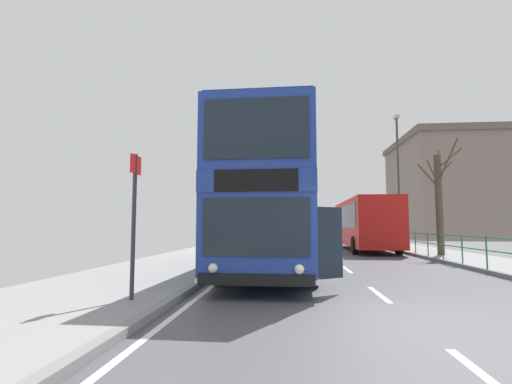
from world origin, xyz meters
name	(u,v)px	position (x,y,z in m)	size (l,w,h in m)	color
ground	(370,321)	(-0.72, 0.00, 0.04)	(15.80, 140.00, 0.20)	#4C4C51
double_decker_bus_main	(273,202)	(-2.56, 6.74, 2.35)	(3.21, 10.84, 4.50)	navy
background_bus_far_lane	(364,223)	(2.68, 18.18, 1.70)	(2.69, 10.51, 3.11)	red
pedestrian_railing_far_kerb	(410,238)	(4.45, 14.90, 0.85)	(0.05, 33.84, 1.07)	#236B4C
bus_stop_sign_near	(134,210)	(-4.96, 0.77, 1.84)	(0.08, 0.44, 2.78)	#2D2D33
street_lamp_far_side	(398,171)	(5.20, 19.30, 5.17)	(0.28, 0.60, 8.80)	#38383D
bare_tree_far_00	(439,200)	(5.22, 12.66, 2.76)	(1.98, 2.12, 5.44)	#4C3D2D
background_building_00	(454,188)	(17.24, 39.74, 5.97)	(12.58, 14.65, 11.88)	slate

